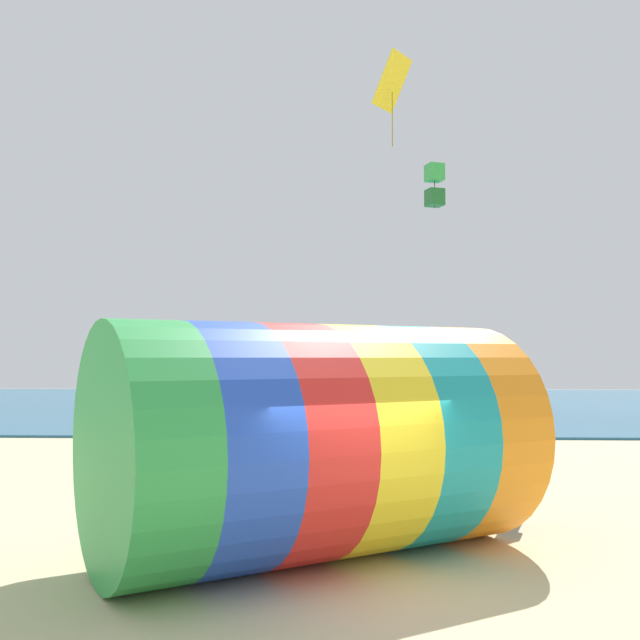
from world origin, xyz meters
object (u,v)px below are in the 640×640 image
Objects in this scene: kite_yellow_diamond at (392,83)px; kite_green_box at (435,185)px; bystander_mid_beach at (337,429)px; kite_handler at (515,478)px; giant_inflatable_tube at (317,440)px; bystander_far_left at (296,426)px.

kite_yellow_diamond is 5.08m from kite_green_box.
kite_handler is at bearing -69.37° from bystander_mid_beach.
bystander_mid_beach is at bearing 130.56° from kite_yellow_diamond.
kite_yellow_diamond is 1.68× the size of bystander_mid_beach.
bystander_far_left is (-1.19, 12.48, -0.99)m from giant_inflatable_tube.
kite_green_box is at bearing 33.29° from bystander_mid_beach.
giant_inflatable_tube is 4.66× the size of bystander_mid_beach.
kite_green_box is (1.78, 4.27, -2.09)m from kite_yellow_diamond.
kite_yellow_diamond is at bearing 103.82° from kite_handler.
kite_handler is 9.93m from bystander_mid_beach.
bystander_far_left reaches higher than bystander_mid_beach.
kite_green_box is 0.98× the size of bystander_far_left.
giant_inflatable_tube is 16.31m from kite_green_box.
kite_yellow_diamond is (-1.80, 7.30, 10.53)m from kite_handler.
bystander_mid_beach is 0.99× the size of bystander_far_left.
bystander_mid_beach is at bearing 89.21° from giant_inflatable_tube.
kite_yellow_diamond reaches higher than kite_green_box.
bystander_mid_beach is (-1.70, 1.99, -10.54)m from kite_yellow_diamond.
bystander_far_left is at bearing -161.97° from kite_green_box.
giant_inflatable_tube reaches higher than bystander_far_left.
kite_handler is 1.02× the size of kite_green_box.
kite_yellow_diamond reaches higher than bystander_mid_beach.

